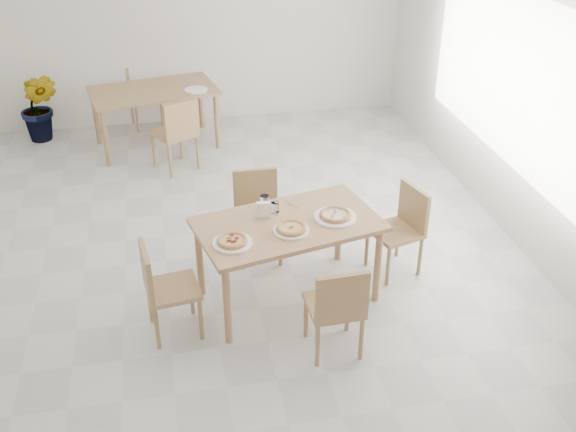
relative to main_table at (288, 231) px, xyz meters
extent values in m
plane|color=silver|center=(-0.65, 0.76, -0.67)|extent=(7.00, 7.00, 0.00)
plane|color=silver|center=(-0.65, 4.26, 0.73)|extent=(6.00, 0.00, 6.00)
plane|color=silver|center=(2.35, 0.76, 0.73)|extent=(0.00, 7.00, 7.00)
cube|color=white|center=(2.33, 1.06, 0.83)|extent=(1.60, 0.02, 3.20)
cube|color=#A67D55|center=(0.00, 0.00, 0.06)|extent=(1.63, 1.15, 0.04)
cylinder|color=#A67D55|center=(-0.57, -0.49, -0.31)|extent=(0.06, 0.06, 0.71)
cylinder|color=#A67D55|center=(0.73, -0.19, -0.31)|extent=(0.06, 0.06, 0.71)
cylinder|color=#A67D55|center=(-0.73, 0.19, -0.31)|extent=(0.06, 0.06, 0.71)
cylinder|color=#A67D55|center=(0.57, 0.49, -0.31)|extent=(0.06, 0.06, 0.71)
cube|color=#9F7F4F|center=(0.22, -0.71, -0.26)|extent=(0.42, 0.42, 0.04)
cube|color=#9F7F4F|center=(0.22, -0.89, -0.05)|extent=(0.40, 0.05, 0.38)
cylinder|color=#9F7F4F|center=(0.38, -0.53, -0.47)|extent=(0.03, 0.03, 0.39)
cylinder|color=#9F7F4F|center=(0.04, -0.55, -0.47)|extent=(0.03, 0.03, 0.39)
cylinder|color=#9F7F4F|center=(0.39, -0.88, -0.47)|extent=(0.03, 0.03, 0.39)
cylinder|color=#9F7F4F|center=(0.05, -0.89, -0.47)|extent=(0.03, 0.03, 0.39)
cube|color=#9F7F4F|center=(-0.15, 0.67, -0.25)|extent=(0.42, 0.42, 0.04)
cube|color=#9F7F4F|center=(-0.14, 0.85, -0.03)|extent=(0.41, 0.05, 0.39)
cylinder|color=#9F7F4F|center=(-0.33, 0.49, -0.47)|extent=(0.04, 0.04, 0.40)
cylinder|color=#9F7F4F|center=(0.02, 0.49, -0.47)|extent=(0.04, 0.04, 0.40)
cylinder|color=#9F7F4F|center=(-0.32, 0.85, -0.47)|extent=(0.04, 0.04, 0.40)
cylinder|color=#9F7F4F|center=(0.03, 0.84, -0.47)|extent=(0.04, 0.04, 0.40)
cube|color=#9F7F4F|center=(-0.97, -0.27, -0.25)|extent=(0.45, 0.45, 0.04)
cube|color=#9F7F4F|center=(-1.15, -0.30, -0.04)|extent=(0.09, 0.40, 0.38)
cylinder|color=#9F7F4F|center=(-0.78, -0.42, -0.47)|extent=(0.03, 0.03, 0.39)
cylinder|color=#9F7F4F|center=(-0.83, -0.08, -0.47)|extent=(0.03, 0.03, 0.39)
cylinder|color=#9F7F4F|center=(-1.12, -0.47, -0.47)|extent=(0.03, 0.03, 0.39)
cylinder|color=#9F7F4F|center=(-1.17, -0.12, -0.47)|extent=(0.03, 0.03, 0.39)
cube|color=#9F7F4F|center=(1.02, 0.22, -0.25)|extent=(0.50, 0.50, 0.04)
cube|color=#9F7F4F|center=(1.19, 0.27, -0.04)|extent=(0.15, 0.40, 0.38)
cylinder|color=#9F7F4F|center=(0.80, 0.33, -0.47)|extent=(0.03, 0.03, 0.39)
cylinder|color=#9F7F4F|center=(0.90, 0.00, -0.47)|extent=(0.03, 0.03, 0.39)
cylinder|color=#9F7F4F|center=(1.13, 0.43, -0.47)|extent=(0.03, 0.03, 0.39)
cylinder|color=#9F7F4F|center=(1.23, 0.10, -0.47)|extent=(0.03, 0.03, 0.39)
cylinder|color=white|center=(0.00, -0.14, 0.09)|extent=(0.29, 0.29, 0.02)
cylinder|color=white|center=(0.40, -0.01, 0.09)|extent=(0.35, 0.35, 0.02)
cylinder|color=white|center=(-0.49, -0.24, 0.09)|extent=(0.31, 0.31, 0.02)
cylinder|color=#E2A66A|center=(0.00, -0.14, 0.11)|extent=(0.26, 0.26, 0.01)
torus|color=#E2A66A|center=(0.00, -0.14, 0.12)|extent=(0.26, 0.26, 0.03)
cylinder|color=#D25D25|center=(0.00, -0.14, 0.12)|extent=(0.20, 0.20, 0.01)
ellipsoid|color=#245212|center=(0.00, -0.14, 0.12)|extent=(0.05, 0.04, 0.01)
cylinder|color=#E2A66A|center=(0.40, -0.01, 0.11)|extent=(0.32, 0.32, 0.01)
torus|color=#E2A66A|center=(0.40, -0.01, 0.12)|extent=(0.32, 0.32, 0.03)
cylinder|color=beige|center=(0.40, -0.01, 0.12)|extent=(0.25, 0.25, 0.01)
cylinder|color=#E2A66A|center=(-0.49, -0.24, 0.11)|extent=(0.29, 0.29, 0.01)
torus|color=#E2A66A|center=(-0.49, -0.24, 0.12)|extent=(0.30, 0.30, 0.03)
cylinder|color=#D25D25|center=(-0.49, -0.24, 0.12)|extent=(0.22, 0.22, 0.01)
cylinder|color=white|center=(-0.15, 0.29, 0.14)|extent=(0.08, 0.08, 0.11)
cylinder|color=white|center=(-0.07, 0.19, 0.13)|extent=(0.07, 0.07, 0.09)
cube|color=silver|center=(-0.18, 0.12, 0.09)|extent=(0.13, 0.07, 0.01)
cube|color=white|center=(-0.18, 0.12, 0.16)|extent=(0.12, 0.06, 0.12)
cube|color=silver|center=(-0.09, 0.21, 0.09)|extent=(0.06, 0.19, 0.01)
cube|color=silver|center=(0.09, 0.28, 0.09)|extent=(0.10, 0.15, 0.01)
cube|color=#9F7F4F|center=(-1.02, 3.45, 0.06)|extent=(1.65, 1.15, 0.04)
cylinder|color=#9F7F4F|center=(-1.62, 2.96, -0.31)|extent=(0.06, 0.06, 0.71)
cylinder|color=#9F7F4F|center=(-0.28, 3.23, -0.31)|extent=(0.06, 0.06, 0.71)
cylinder|color=#9F7F4F|center=(-1.76, 3.67, -0.31)|extent=(0.06, 0.06, 0.71)
cylinder|color=#9F7F4F|center=(-0.42, 3.94, -0.31)|extent=(0.06, 0.06, 0.71)
cube|color=#9F7F4F|center=(-0.82, 2.75, -0.22)|extent=(0.59, 0.59, 0.04)
cube|color=#9F7F4F|center=(-0.72, 2.58, 0.01)|extent=(0.40, 0.24, 0.42)
cylinder|color=#9F7F4F|center=(-0.74, 3.01, -0.45)|extent=(0.04, 0.04, 0.43)
cylinder|color=#9F7F4F|center=(-1.07, 2.83, -0.45)|extent=(0.04, 0.04, 0.43)
cylinder|color=#9F7F4F|center=(-0.56, 2.68, -0.45)|extent=(0.04, 0.04, 0.43)
cylinder|color=#9F7F4F|center=(-0.89, 2.50, -0.45)|extent=(0.04, 0.04, 0.43)
cube|color=#9F7F4F|center=(-1.14, 4.14, -0.27)|extent=(0.46, 0.46, 0.04)
cube|color=#9F7F4F|center=(-1.17, 4.31, -0.07)|extent=(0.39, 0.12, 0.37)
cylinder|color=#9F7F4F|center=(-1.27, 3.94, -0.48)|extent=(0.03, 0.03, 0.38)
cylinder|color=#9F7F4F|center=(-0.94, 4.01, -0.48)|extent=(0.03, 0.03, 0.38)
cylinder|color=#9F7F4F|center=(-1.33, 4.27, -0.48)|extent=(0.03, 0.03, 0.38)
cylinder|color=#9F7F4F|center=(-1.01, 4.33, -0.48)|extent=(0.03, 0.03, 0.38)
cylinder|color=white|center=(-0.50, 3.30, 0.09)|extent=(0.28, 0.28, 0.02)
imported|color=#23681F|center=(-2.46, 3.91, -0.21)|extent=(0.58, 0.51, 0.90)
camera|label=1|loc=(-0.90, -4.62, 2.89)|focal=42.00mm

